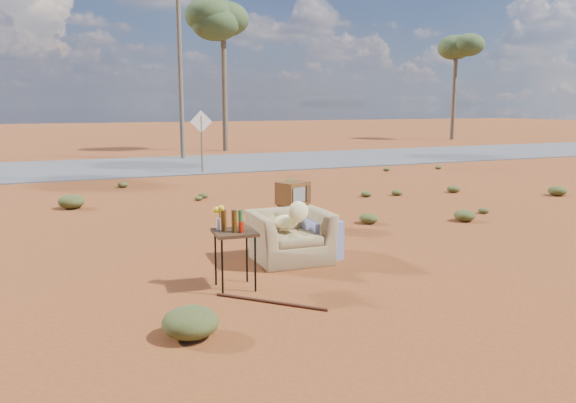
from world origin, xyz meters
name	(u,v)px	position (x,y,z in m)	size (l,w,h in m)	color
ground	(303,268)	(0.00, 0.00, 0.00)	(140.00, 140.00, 0.00)	brown
highway	(146,166)	(0.00, 15.00, 0.02)	(140.00, 7.00, 0.04)	#565659
armchair	(296,229)	(0.10, 0.49, 0.48)	(1.42, 0.89, 1.04)	#90784E
tv_unit	(293,194)	(0.96, 2.61, 0.68)	(0.70, 0.64, 0.91)	black
side_table	(231,229)	(-1.23, -0.45, 0.80)	(0.58, 0.58, 1.08)	#392514
rusty_bar	(270,302)	(-0.98, -1.20, 0.02)	(0.04, 0.04, 1.47)	#4A2413
road_sign	(201,130)	(1.50, 12.00, 1.50)	(0.78, 0.06, 2.19)	brown
eucalyptus_center	(223,23)	(5.00, 21.00, 6.43)	(3.20, 3.20, 7.60)	brown
eucalyptus_right	(456,51)	(22.00, 24.00, 5.94)	(3.20, 3.20, 7.10)	brown
utility_pole_center	(180,63)	(2.00, 17.50, 4.15)	(1.40, 0.20, 8.00)	brown
scrub_patch	(183,211)	(-0.82, 4.41, 0.14)	(17.49, 8.07, 0.33)	#494F22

